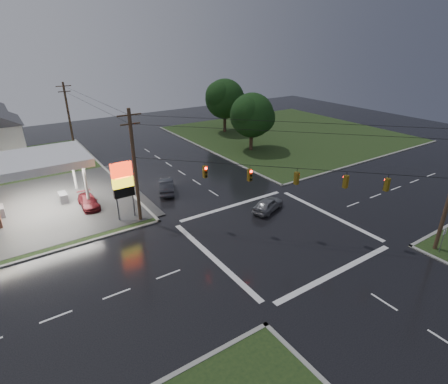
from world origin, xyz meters
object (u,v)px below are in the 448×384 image
utility_pole_n (69,116)px  car_north (166,186)px  car_pump (88,202)px  car_crossing (268,204)px  tree_ne_near (253,115)px  utility_pole_nw (135,165)px  pylon_sign (123,181)px  tree_ne_far (225,99)px

utility_pole_n → car_north: (5.06, -23.73, -4.70)m
car_pump → car_crossing: bearing=-34.8°
tree_ne_near → car_crossing: size_ratio=2.13×
utility_pole_n → tree_ne_near: size_ratio=1.17×
utility_pole_n → car_crossing: 36.25m
utility_pole_nw → car_crossing: (11.85, -5.43, -5.00)m
car_north → tree_ne_near: bearing=-134.7°
utility_pole_nw → car_pump: (-3.50, 5.80, -5.11)m
pylon_sign → tree_ne_near: size_ratio=0.67×
tree_ne_far → utility_pole_nw: bearing=-137.4°
tree_ne_near → car_crossing: bearing=-123.3°
car_pump → utility_pole_nw: bearing=-57.5°
utility_pole_nw → utility_pole_n: utility_pole_nw is taller
car_north → car_crossing: (6.79, -10.21, -0.06)m
utility_pole_nw → car_north: (5.06, 4.77, -4.95)m
utility_pole_n → car_pump: size_ratio=2.49×
utility_pole_n → tree_ne_far: size_ratio=1.07×
car_crossing → car_pump: size_ratio=1.00×
tree_ne_far → car_pump: size_ratio=2.32×
tree_ne_near → car_pump: (-27.14, -6.69, -4.95)m
utility_pole_n → car_crossing: (11.85, -33.93, -4.75)m
utility_pole_nw → utility_pole_n: size_ratio=1.05×
utility_pole_n → tree_ne_near: bearing=-34.1°
pylon_sign → utility_pole_nw: 2.22m
utility_pole_n → tree_ne_far: 26.96m
tree_ne_near → pylon_sign: bearing=-155.0°
utility_pole_nw → car_north: 8.54m
tree_ne_far → car_crossing: tree_ne_far is taller
utility_pole_nw → car_north: bearing=43.3°
tree_ne_near → car_pump: size_ratio=2.13×
tree_ne_far → car_pump: 35.91m
tree_ne_near → tree_ne_far: tree_ne_far is taller
tree_ne_far → car_crossing: bearing=-116.3°
car_pump → utility_pole_n: bearing=82.7°
utility_pole_n → car_north: utility_pole_n is taller
pylon_sign → tree_ne_far: tree_ne_far is taller
pylon_sign → car_north: pylon_sign is taller
pylon_sign → utility_pole_n: size_ratio=0.57×
car_north → car_pump: 8.62m
utility_pole_nw → car_crossing: bearing=-24.6°
utility_pole_n → pylon_sign: bearing=-92.1°
utility_pole_nw → car_north: size_ratio=2.34×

